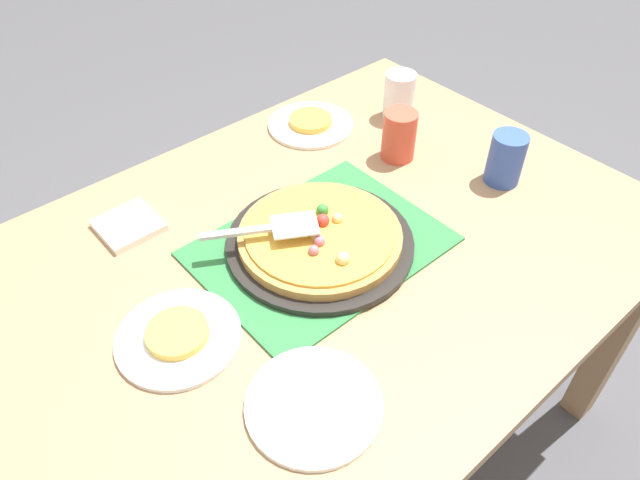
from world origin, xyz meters
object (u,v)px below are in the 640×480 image
Objects in this scene: pizza_pan at (320,243)px; plate_far_right at (311,125)px; plate_side at (314,405)px; served_slice_left at (177,333)px; served_slice_right at (311,120)px; cup_corner at (399,135)px; pizza at (320,235)px; cup_far at (399,96)px; cup_near at (506,159)px; napkin_stack at (129,225)px; plate_near_left at (178,337)px; pizza_server at (270,228)px.

pizza_pan is 1.73× the size of plate_far_right.
served_slice_left reaches higher than plate_side.
served_slice_right is 0.92× the size of cup_corner.
cup_far is (0.49, 0.25, 0.03)m from pizza.
cup_far is (0.49, 0.25, 0.05)m from pizza_pan.
plate_side is 0.73m from cup_near.
plate_far_right is (0.28, 0.36, -0.03)m from pizza.
served_slice_left is 0.72m from served_slice_right.
served_slice_right is 0.92× the size of cup_far.
napkin_stack is at bearing -174.90° from plate_far_right.
pizza is 1.50× the size of plate_far_right.
plate_near_left is 1.00× the size of plate_side.
plate_side is at bearing -70.27° from plate_near_left.
plate_far_right is 0.48m from pizza_server.
cup_near reaches higher than plate_near_left.
plate_side is (0.09, -0.26, 0.00)m from plate_near_left.
pizza_server is at bearing -171.15° from cup_corner.
cup_near and cup_far have the same top height.
plate_near_left is (-0.34, -0.01, -0.01)m from pizza_pan.
served_slice_right is at bearing 0.00° from plate_far_right.
napkin_stack reaches higher than plate_far_right.
pizza_pan is 1.15× the size of pizza.
pizza_pan is 0.02m from pizza.
pizza reaches higher than plate_side.
napkin_stack is (-0.73, 0.41, -0.05)m from cup_near.
cup_near is 0.57m from pizza_server.
pizza_pan reaches higher than napkin_stack.
napkin_stack is at bearing 130.77° from pizza_pan.
pizza_server is at bearing 164.18° from cup_near.
cup_near is 0.35m from cup_far.
served_slice_right is at bearing 151.81° from cup_far.
served_slice_left is at bearing -149.14° from served_slice_right.
plate_far_right is 2.00× the size of served_slice_left.
served_slice_left is 0.92× the size of cup_corner.
served_slice_right is (0.53, 0.63, 0.01)m from plate_side.
pizza_server reaches higher than pizza.
plate_far_right is (0.28, 0.36, -0.01)m from pizza_pan.
served_slice_left is (-0.09, 0.26, 0.01)m from plate_side.
cup_near is at bearing -15.82° from pizza_server.
served_slice_left is at bearing -166.27° from pizza_server.
cup_corner is 0.55× the size of pizza_server.
pizza_server is at bearing 149.61° from pizza_pan.
plate_far_right is at bearing 5.10° from napkin_stack.
cup_far reaches higher than plate_near_left.
cup_far reaches higher than served_slice_right.
napkin_stack is at bearing 130.74° from pizza.
pizza is 0.10m from pizza_server.
cup_near is (0.18, -0.46, 0.06)m from plate_far_right.
cup_far reaches higher than served_slice_left.
plate_near_left is at bearing -177.91° from pizza.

